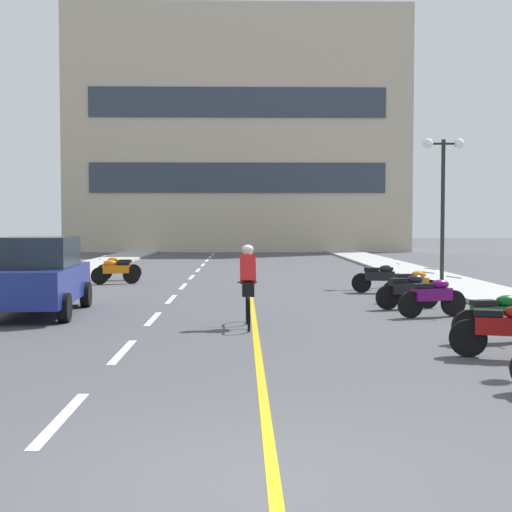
% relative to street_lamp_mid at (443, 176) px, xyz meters
% --- Properties ---
extents(ground_plane, '(140.00, 140.00, 0.00)m').
position_rel_street_lamp_mid_xyz_m(ground_plane, '(-7.06, 2.00, -3.77)').
color(ground_plane, '#47474C').
extents(curb_left, '(2.40, 72.00, 0.12)m').
position_rel_street_lamp_mid_xyz_m(curb_left, '(-14.26, 5.00, -3.71)').
color(curb_left, '#A8A8A3').
rests_on(curb_left, ground).
extents(curb_right, '(2.40, 72.00, 0.12)m').
position_rel_street_lamp_mid_xyz_m(curb_right, '(0.14, 5.00, -3.71)').
color(curb_right, '#A8A8A3').
rests_on(curb_right, ground).
extents(lane_dash_0, '(0.14, 2.20, 0.01)m').
position_rel_street_lamp_mid_xyz_m(lane_dash_0, '(-9.06, -17.00, -3.77)').
color(lane_dash_0, silver).
rests_on(lane_dash_0, ground).
extents(lane_dash_1, '(0.14, 2.20, 0.01)m').
position_rel_street_lamp_mid_xyz_m(lane_dash_1, '(-9.06, -13.00, -3.77)').
color(lane_dash_1, silver).
rests_on(lane_dash_1, ground).
extents(lane_dash_2, '(0.14, 2.20, 0.01)m').
position_rel_street_lamp_mid_xyz_m(lane_dash_2, '(-9.06, -9.00, -3.77)').
color(lane_dash_2, silver).
rests_on(lane_dash_2, ground).
extents(lane_dash_3, '(0.14, 2.20, 0.01)m').
position_rel_street_lamp_mid_xyz_m(lane_dash_3, '(-9.06, -5.00, -3.77)').
color(lane_dash_3, silver).
rests_on(lane_dash_3, ground).
extents(lane_dash_4, '(0.14, 2.20, 0.01)m').
position_rel_street_lamp_mid_xyz_m(lane_dash_4, '(-9.06, -1.00, -3.77)').
color(lane_dash_4, silver).
rests_on(lane_dash_4, ground).
extents(lane_dash_5, '(0.14, 2.20, 0.01)m').
position_rel_street_lamp_mid_xyz_m(lane_dash_5, '(-9.06, 3.00, -3.77)').
color(lane_dash_5, silver).
rests_on(lane_dash_5, ground).
extents(lane_dash_6, '(0.14, 2.20, 0.01)m').
position_rel_street_lamp_mid_xyz_m(lane_dash_6, '(-9.06, 7.00, -3.77)').
color(lane_dash_6, silver).
rests_on(lane_dash_6, ground).
extents(lane_dash_7, '(0.14, 2.20, 0.01)m').
position_rel_street_lamp_mid_xyz_m(lane_dash_7, '(-9.06, 11.00, -3.77)').
color(lane_dash_7, silver).
rests_on(lane_dash_7, ground).
extents(lane_dash_8, '(0.14, 2.20, 0.01)m').
position_rel_street_lamp_mid_xyz_m(lane_dash_8, '(-9.06, 15.00, -3.77)').
color(lane_dash_8, silver).
rests_on(lane_dash_8, ground).
extents(lane_dash_9, '(0.14, 2.20, 0.01)m').
position_rel_street_lamp_mid_xyz_m(lane_dash_9, '(-9.06, 19.00, -3.77)').
color(lane_dash_9, silver).
rests_on(lane_dash_9, ground).
extents(lane_dash_10, '(0.14, 2.20, 0.01)m').
position_rel_street_lamp_mid_xyz_m(lane_dash_10, '(-9.06, 23.00, -3.77)').
color(lane_dash_10, silver).
rests_on(lane_dash_10, ground).
extents(lane_dash_11, '(0.14, 2.20, 0.01)m').
position_rel_street_lamp_mid_xyz_m(lane_dash_11, '(-9.06, 27.00, -3.77)').
color(lane_dash_11, silver).
rests_on(lane_dash_11, ground).
extents(centre_line_yellow, '(0.12, 66.00, 0.01)m').
position_rel_street_lamp_mid_xyz_m(centre_line_yellow, '(-6.81, 5.00, -3.77)').
color(centre_line_yellow, gold).
rests_on(centre_line_yellow, ground).
extents(office_building, '(25.29, 8.93, 17.89)m').
position_rel_street_lamp_mid_xyz_m(office_building, '(-7.38, 30.41, 5.17)').
color(office_building, '#BCAD93').
rests_on(office_building, ground).
extents(street_lamp_mid, '(1.46, 0.36, 4.97)m').
position_rel_street_lamp_mid_xyz_m(street_lamp_mid, '(0.00, 0.00, 0.00)').
color(street_lamp_mid, black).
rests_on(street_lamp_mid, curb_right).
extents(parked_car_near, '(2.11, 4.29, 1.82)m').
position_rel_street_lamp_mid_xyz_m(parked_car_near, '(-11.82, -8.18, -2.86)').
color(parked_car_near, black).
rests_on(parked_car_near, ground).
extents(motorcycle_1, '(1.65, 0.76, 0.92)m').
position_rel_street_lamp_mid_xyz_m(motorcycle_1, '(-2.91, -13.73, -3.30)').
color(motorcycle_1, black).
rests_on(motorcycle_1, ground).
extents(motorcycle_2, '(1.69, 0.60, 0.92)m').
position_rel_street_lamp_mid_xyz_m(motorcycle_2, '(-2.50, -12.23, -3.30)').
color(motorcycle_2, black).
rests_on(motorcycle_2, ground).
extents(motorcycle_3, '(1.66, 0.72, 0.92)m').
position_rel_street_lamp_mid_xyz_m(motorcycle_3, '(-2.73, -8.83, -3.30)').
color(motorcycle_3, black).
rests_on(motorcycle_3, ground).
extents(motorcycle_4, '(1.67, 0.69, 0.92)m').
position_rel_street_lamp_mid_xyz_m(motorcycle_4, '(-2.94, -7.32, -3.30)').
color(motorcycle_4, black).
rests_on(motorcycle_4, ground).
extents(motorcycle_5, '(1.67, 0.69, 0.92)m').
position_rel_street_lamp_mid_xyz_m(motorcycle_5, '(-2.49, -5.87, -3.30)').
color(motorcycle_5, black).
rests_on(motorcycle_5, ground).
extents(motorcycle_6, '(1.70, 0.60, 0.92)m').
position_rel_street_lamp_mid_xyz_m(motorcycle_6, '(-2.85, -3.33, -3.30)').
color(motorcycle_6, black).
rests_on(motorcycle_6, ground).
extents(motorcycle_7, '(1.66, 0.72, 0.92)m').
position_rel_street_lamp_mid_xyz_m(motorcycle_7, '(-11.50, -0.10, -3.30)').
color(motorcycle_7, black).
rests_on(motorcycle_7, ground).
extents(motorcycle_8, '(1.70, 0.60, 0.92)m').
position_rel_street_lamp_mid_xyz_m(motorcycle_8, '(-11.68, 1.56, -3.30)').
color(motorcycle_8, black).
rests_on(motorcycle_8, ground).
extents(cyclist_rider, '(0.42, 1.77, 1.71)m').
position_rel_street_lamp_mid_xyz_m(cyclist_rider, '(-6.95, -10.26, -2.89)').
color(cyclist_rider, black).
rests_on(cyclist_rider, ground).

